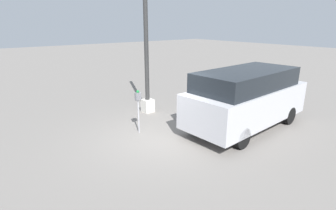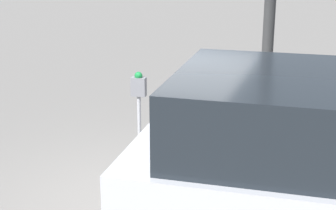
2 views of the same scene
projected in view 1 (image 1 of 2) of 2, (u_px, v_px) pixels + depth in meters
ground_plane at (158, 137)px, 8.79m from camera, size 80.00×80.00×0.00m
parking_meter_near at (138, 102)px, 8.77m from camera, size 0.21×0.13×1.52m
parking_meter_far at (241, 83)px, 11.93m from camera, size 0.21×0.13×1.37m
lamp_post at (147, 58)px, 10.56m from camera, size 0.44×0.44×6.41m
parked_van at (247, 97)px, 9.23m from camera, size 5.08×2.27×2.12m
fire_hydrant at (258, 93)px, 12.73m from camera, size 0.20×0.20×0.76m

